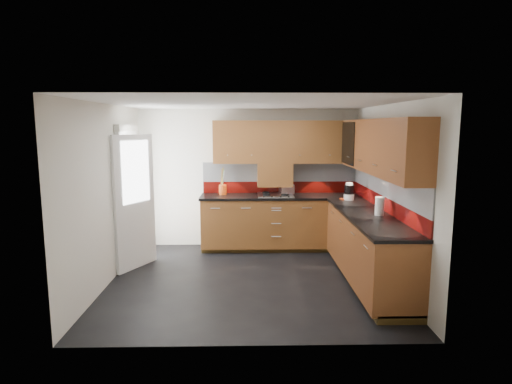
{
  "coord_description": "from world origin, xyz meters",
  "views": [
    {
      "loc": [
        -0.03,
        -5.67,
        2.11
      ],
      "look_at": [
        0.1,
        0.65,
        1.13
      ],
      "focal_mm": 30.0,
      "sensor_mm": 36.0,
      "label": 1
    }
  ],
  "objects_px": {
    "utensil_pot": "(223,189)",
    "food_processor": "(349,192)",
    "gas_hob": "(275,195)",
    "toaster": "(287,189)"
  },
  "relations": [
    {
      "from": "toaster",
      "to": "food_processor",
      "type": "relative_size",
      "value": 0.98
    },
    {
      "from": "gas_hob",
      "to": "utensil_pot",
      "type": "distance_m",
      "value": 0.92
    },
    {
      "from": "food_processor",
      "to": "utensil_pot",
      "type": "bearing_deg",
      "value": 164.0
    },
    {
      "from": "utensil_pot",
      "to": "food_processor",
      "type": "distance_m",
      "value": 2.13
    },
    {
      "from": "gas_hob",
      "to": "food_processor",
      "type": "xyz_separation_m",
      "value": [
        1.15,
        -0.44,
        0.11
      ]
    },
    {
      "from": "utensil_pot",
      "to": "food_processor",
      "type": "height_order",
      "value": "utensil_pot"
    },
    {
      "from": "utensil_pot",
      "to": "gas_hob",
      "type": "bearing_deg",
      "value": -9.4
    },
    {
      "from": "food_processor",
      "to": "gas_hob",
      "type": "bearing_deg",
      "value": 159.1
    },
    {
      "from": "toaster",
      "to": "utensil_pot",
      "type": "bearing_deg",
      "value": -179.43
    },
    {
      "from": "gas_hob",
      "to": "utensil_pot",
      "type": "bearing_deg",
      "value": 170.6
    }
  ]
}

